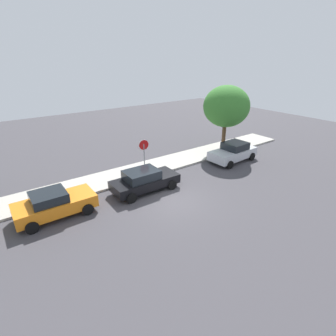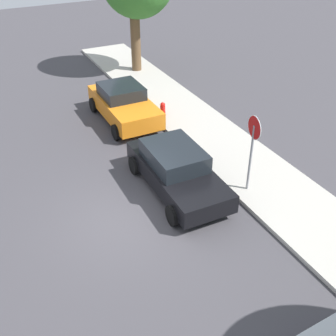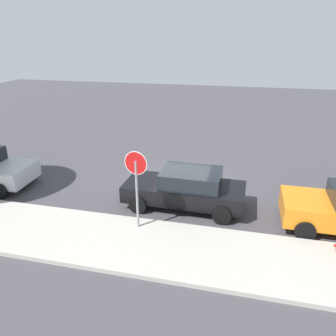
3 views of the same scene
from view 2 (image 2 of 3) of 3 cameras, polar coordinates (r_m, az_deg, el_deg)
name	(u,v)px [view 2 (image 2 of 3)]	position (r m, az deg, el deg)	size (l,w,h in m)	color
ground_plane	(128,217)	(12.88, -5.49, -6.63)	(60.00, 60.00, 0.00)	#423F44
sidewalk_curb	(258,175)	(14.84, 12.04, -0.92)	(32.00, 2.77, 0.14)	#B2ADA3
stop_sign	(253,142)	(13.06, 11.39, 3.49)	(0.76, 0.12, 2.75)	gray
parked_car_black	(176,169)	(13.58, 1.15, -0.20)	(4.43, 2.07, 1.46)	black
parked_car_orange	(124,104)	(18.11, -6.01, 8.67)	(4.17, 2.08, 1.49)	orange
fire_hydrant	(163,110)	(18.35, -0.71, 7.85)	(0.30, 0.22, 0.72)	red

